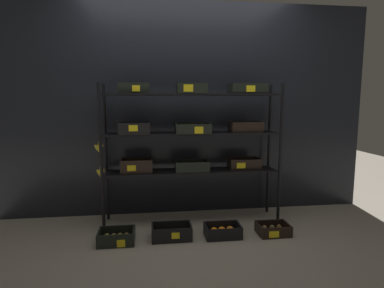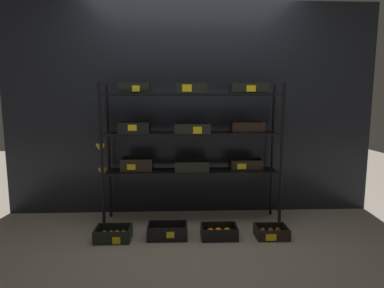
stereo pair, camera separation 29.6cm
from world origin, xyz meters
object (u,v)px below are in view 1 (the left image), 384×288
crate_ground_kiwi (117,238)px  crate_ground_left_kiwi (172,234)px  display_rack (192,134)px  crate_ground_right_kiwi (273,230)px  crate_ground_orange (223,232)px

crate_ground_kiwi → crate_ground_left_kiwi: crate_ground_left_kiwi is taller
display_rack → crate_ground_right_kiwi: 1.27m
display_rack → crate_ground_kiwi: display_rack is taller
display_rack → crate_ground_orange: display_rack is taller
crate_ground_left_kiwi → crate_ground_right_kiwi: (1.00, -0.02, -0.01)m
display_rack → crate_ground_orange: bearing=-61.3°
crate_ground_kiwi → crate_ground_right_kiwi: crate_ground_kiwi is taller
crate_ground_kiwi → crate_ground_left_kiwi: (0.51, 0.02, 0.00)m
crate_ground_left_kiwi → crate_ground_right_kiwi: bearing=-1.4°
display_rack → crate_ground_left_kiwi: display_rack is taller
display_rack → crate_ground_left_kiwi: size_ratio=5.15×
crate_ground_kiwi → crate_ground_orange: size_ratio=0.97×
crate_ground_kiwi → crate_ground_orange: 1.01m
crate_ground_orange → crate_ground_right_kiwi: 0.51m
crate_ground_right_kiwi → display_rack: bearing=149.1°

